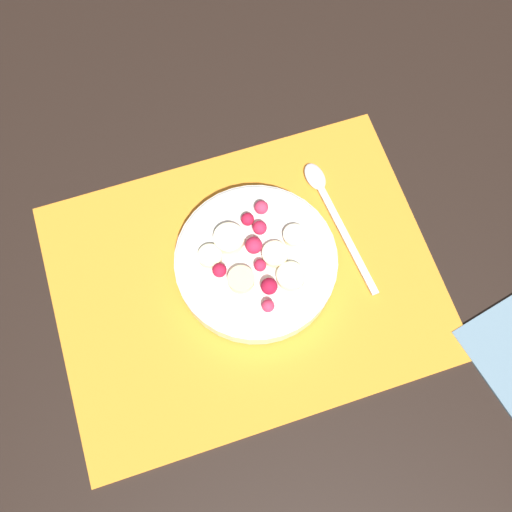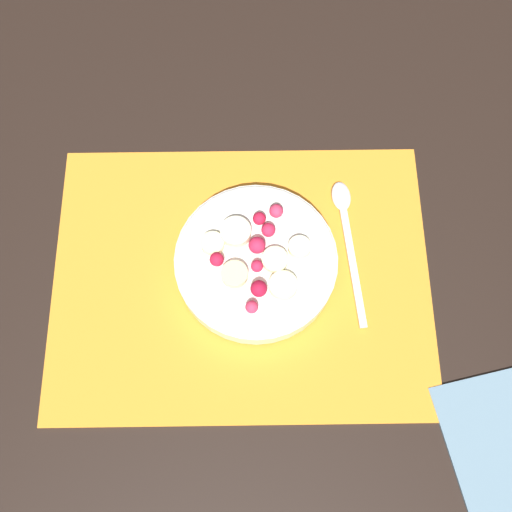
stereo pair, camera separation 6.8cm
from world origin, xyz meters
TOP-DOWN VIEW (x-y plane):
  - ground_plane at (0.00, 0.00)m, footprint 3.00×3.00m
  - placemat at (0.00, 0.00)m, footprint 0.47×0.36m
  - fruit_bowl at (-0.02, -0.01)m, footprint 0.20×0.20m
  - spoon at (-0.14, -0.07)m, footprint 0.04×0.20m

SIDE VIEW (x-z plane):
  - ground_plane at x=0.00m, z-range 0.00..0.00m
  - placemat at x=0.00m, z-range 0.00..0.01m
  - spoon at x=-0.14m, z-range 0.01..0.01m
  - fruit_bowl at x=-0.02m, z-range 0.00..0.05m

